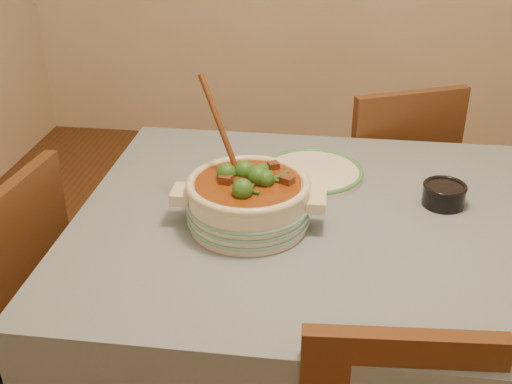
# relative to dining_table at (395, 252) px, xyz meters

# --- Properties ---
(dining_table) EXTENTS (1.68, 1.08, 0.76)m
(dining_table) POSITION_rel_dining_table_xyz_m (0.00, 0.00, 0.00)
(dining_table) COLOR brown
(dining_table) RESTS_ON floor
(stew_casserole) EXTENTS (0.39, 0.31, 0.37)m
(stew_casserole) POSITION_rel_dining_table_xyz_m (-0.38, -0.06, 0.17)
(stew_casserole) COLOR beige
(stew_casserole) RESTS_ON dining_table
(white_plate) EXTENTS (0.38, 0.38, 0.03)m
(white_plate) POSITION_rel_dining_table_xyz_m (-0.24, 0.23, 0.11)
(white_plate) COLOR white
(white_plate) RESTS_ON dining_table
(condiment_bowl) EXTENTS (0.15, 0.15, 0.06)m
(condiment_bowl) POSITION_rel_dining_table_xyz_m (0.12, 0.11, 0.13)
(condiment_bowl) COLOR black
(condiment_bowl) RESTS_ON dining_table
(chair_far) EXTENTS (0.55, 0.55, 0.89)m
(chair_far) POSITION_rel_dining_table_xyz_m (0.03, 0.74, -0.16)
(chair_far) COLOR brown
(chair_far) RESTS_ON floor
(chair_left) EXTENTS (0.43, 0.43, 0.85)m
(chair_left) POSITION_rel_dining_table_xyz_m (-1.09, -0.07, -0.18)
(chair_left) COLOR brown
(chair_left) RESTS_ON floor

